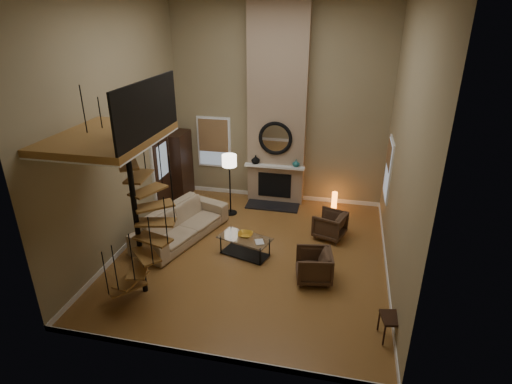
% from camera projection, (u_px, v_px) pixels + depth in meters
% --- Properties ---
extents(ground, '(6.00, 6.50, 0.01)m').
position_uv_depth(ground, '(252.00, 254.00, 9.65)').
color(ground, '#A87236').
rests_on(ground, ground).
extents(back_wall, '(6.00, 0.02, 5.50)m').
position_uv_depth(back_wall, '(279.00, 106.00, 11.44)').
color(back_wall, '#91825D').
rests_on(back_wall, ground).
extents(front_wall, '(6.00, 0.02, 5.50)m').
position_uv_depth(front_wall, '(198.00, 208.00, 5.64)').
color(front_wall, '#91825D').
rests_on(front_wall, ground).
extents(left_wall, '(0.02, 6.50, 5.50)m').
position_uv_depth(left_wall, '(119.00, 131.00, 9.13)').
color(left_wall, '#91825D').
rests_on(left_wall, ground).
extents(right_wall, '(0.02, 6.50, 5.50)m').
position_uv_depth(right_wall, '(405.00, 150.00, 7.94)').
color(right_wall, '#91825D').
rests_on(right_wall, ground).
extents(baseboard_back, '(6.00, 0.02, 0.12)m').
position_uv_depth(baseboard_back, '(276.00, 195.00, 12.52)').
color(baseboard_back, white).
rests_on(baseboard_back, ground).
extents(baseboard_front, '(6.00, 0.02, 0.12)m').
position_uv_depth(baseboard_front, '(207.00, 356.00, 6.74)').
color(baseboard_front, white).
rests_on(baseboard_front, ground).
extents(baseboard_left, '(0.02, 6.50, 0.12)m').
position_uv_depth(baseboard_left, '(134.00, 237.00, 10.22)').
color(baseboard_left, white).
rests_on(baseboard_left, ground).
extents(baseboard_right, '(0.02, 6.50, 0.12)m').
position_uv_depth(baseboard_right, '(386.00, 268.00, 9.03)').
color(baseboard_right, white).
rests_on(baseboard_right, ground).
extents(chimney_breast, '(1.60, 0.38, 5.50)m').
position_uv_depth(chimney_breast, '(277.00, 108.00, 11.27)').
color(chimney_breast, '#967B61').
rests_on(chimney_breast, ground).
extents(hearth, '(1.50, 0.60, 0.04)m').
position_uv_depth(hearth, '(272.00, 206.00, 11.94)').
color(hearth, black).
rests_on(hearth, ground).
extents(firebox, '(0.95, 0.02, 0.72)m').
position_uv_depth(firebox, '(275.00, 185.00, 11.98)').
color(firebox, black).
rests_on(firebox, chimney_breast).
extents(mantel, '(1.70, 0.18, 0.06)m').
position_uv_depth(mantel, '(274.00, 167.00, 11.67)').
color(mantel, white).
rests_on(mantel, chimney_breast).
extents(mirror_frame, '(0.94, 0.10, 0.94)m').
position_uv_depth(mirror_frame, '(275.00, 138.00, 11.39)').
color(mirror_frame, black).
rests_on(mirror_frame, chimney_breast).
extents(mirror_disc, '(0.80, 0.01, 0.80)m').
position_uv_depth(mirror_disc, '(275.00, 138.00, 11.40)').
color(mirror_disc, white).
rests_on(mirror_disc, chimney_breast).
extents(vase_left, '(0.24, 0.24, 0.25)m').
position_uv_depth(vase_left, '(256.00, 159.00, 11.75)').
color(vase_left, black).
rests_on(vase_left, mantel).
extents(vase_right, '(0.20, 0.20, 0.21)m').
position_uv_depth(vase_right, '(296.00, 163.00, 11.53)').
color(vase_right, '#1A5B5D').
rests_on(vase_right, mantel).
extents(window_back, '(1.02, 0.06, 1.52)m').
position_uv_depth(window_back, '(214.00, 142.00, 12.25)').
color(window_back, white).
rests_on(window_back, back_wall).
extents(window_right, '(0.06, 1.02, 1.52)m').
position_uv_depth(window_right, '(389.00, 168.00, 10.19)').
color(window_right, white).
rests_on(window_right, right_wall).
extents(entry_door, '(0.10, 1.05, 2.16)m').
position_uv_depth(entry_door, '(162.00, 174.00, 11.42)').
color(entry_door, white).
rests_on(entry_door, ground).
extents(loft, '(1.70, 2.20, 1.09)m').
position_uv_depth(loft, '(112.00, 135.00, 7.14)').
color(loft, olive).
rests_on(loft, left_wall).
extents(spiral_stair, '(1.47, 1.47, 4.06)m').
position_uv_depth(spiral_stair, '(136.00, 212.00, 7.69)').
color(spiral_stair, black).
rests_on(spiral_stair, ground).
extents(hutch, '(0.43, 0.90, 2.02)m').
position_uv_depth(hutch, '(181.00, 166.00, 12.30)').
color(hutch, black).
rests_on(hutch, ground).
extents(sofa, '(1.78, 2.81, 0.77)m').
position_uv_depth(sofa, '(181.00, 223.00, 10.19)').
color(sofa, tan).
rests_on(sofa, ground).
extents(armchair_near, '(0.89, 0.88, 0.65)m').
position_uv_depth(armchair_near, '(332.00, 225.00, 10.17)').
color(armchair_near, '#473021').
rests_on(armchair_near, ground).
extents(armchair_far, '(0.84, 0.83, 0.67)m').
position_uv_depth(armchair_far, '(317.00, 266.00, 8.58)').
color(armchair_far, '#473021').
rests_on(armchair_far, ground).
extents(coffee_table, '(1.30, 0.91, 0.45)m').
position_uv_depth(coffee_table, '(245.00, 244.00, 9.51)').
color(coffee_table, silver).
rests_on(coffee_table, ground).
extents(bowl, '(0.35, 0.35, 0.09)m').
position_uv_depth(bowl, '(245.00, 235.00, 9.47)').
color(bowl, gold).
rests_on(bowl, coffee_table).
extents(book, '(0.26, 0.30, 0.02)m').
position_uv_depth(book, '(258.00, 242.00, 9.23)').
color(book, gray).
rests_on(book, coffee_table).
extents(floor_lamp, '(0.39, 0.39, 1.70)m').
position_uv_depth(floor_lamp, '(229.00, 165.00, 10.99)').
color(floor_lamp, black).
rests_on(floor_lamp, ground).
extents(accent_lamp, '(0.15, 0.15, 0.54)m').
position_uv_depth(accent_lamp, '(334.00, 201.00, 11.70)').
color(accent_lamp, orange).
rests_on(accent_lamp, ground).
extents(side_chair, '(0.49, 0.47, 0.92)m').
position_uv_depth(side_chair, '(400.00, 314.00, 6.98)').
color(side_chair, black).
rests_on(side_chair, ground).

